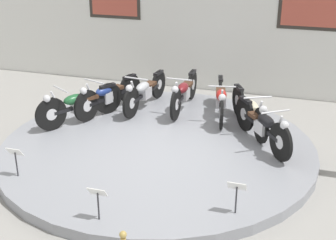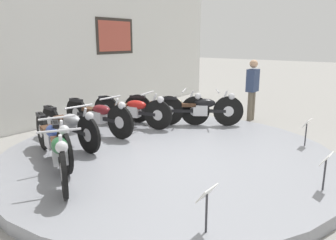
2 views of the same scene
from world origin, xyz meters
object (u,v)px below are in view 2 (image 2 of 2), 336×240
at_px(motorcycle_blue, 53,137).
at_px(motorcycle_red, 133,109).
at_px(motorcycle_green, 60,151).
at_px(info_placard_front_left, 207,199).
at_px(info_placard_front_centre, 326,163).
at_px(motorcycle_cream, 168,107).
at_px(motorcycle_silver, 69,125).
at_px(motorcycle_maroon, 98,115).
at_px(motorcycle_black, 200,108).
at_px(visitor_standing, 252,87).
at_px(info_placard_front_right, 307,127).

relative_size(motorcycle_blue, motorcycle_red, 0.98).
bearing_deg(motorcycle_green, info_placard_front_left, -88.05).
bearing_deg(motorcycle_green, info_placard_front_centre, -58.79).
distance_m(motorcycle_green, info_placard_front_centre, 3.56).
relative_size(motorcycle_green, motorcycle_cream, 0.96).
bearing_deg(info_placard_front_centre, motorcycle_silver, 101.38).
distance_m(motorcycle_green, motorcycle_maroon, 2.27).
bearing_deg(motorcycle_blue, motorcycle_green, -116.55).
distance_m(motorcycle_cream, motorcycle_black, 0.75).
relative_size(motorcycle_black, visitor_standing, 1.06).
xyz_separation_m(motorcycle_maroon, motorcycle_black, (1.85, -1.32, -0.00)).
distance_m(motorcycle_silver, info_placard_front_centre, 4.28).
distance_m(motorcycle_blue, visitor_standing, 5.35).
xyz_separation_m(motorcycle_blue, info_placard_front_right, (3.28, -3.01, -0.03)).
height_order(motorcycle_maroon, info_placard_front_centre, motorcycle_maroon).
distance_m(motorcycle_red, info_placard_front_right, 3.61).
xyz_separation_m(motorcycle_blue, motorcycle_black, (3.36, -0.67, 0.00)).
height_order(motorcycle_silver, motorcycle_red, motorcycle_red).
bearing_deg(motorcycle_cream, motorcycle_silver, 168.68).
height_order(motorcycle_red, visitor_standing, visitor_standing).
distance_m(motorcycle_green, motorcycle_blue, 0.75).
height_order(motorcycle_green, motorcycle_black, motorcycle_black).
bearing_deg(info_placard_front_centre, motorcycle_black, 58.78).
height_order(motorcycle_black, info_placard_front_centre, motorcycle_black).
distance_m(motorcycle_maroon, motorcycle_black, 2.27).
bearing_deg(motorcycle_blue, info_placard_front_centre, -67.93).
distance_m(motorcycle_red, motorcycle_black, 1.52).
bearing_deg(info_placard_front_centre, motorcycle_cream, 67.88).
bearing_deg(info_placard_front_right, visitor_standing, 44.46).
xyz_separation_m(motorcycle_silver, motorcycle_cream, (2.36, -0.47, 0.01)).
distance_m(motorcycle_silver, info_placard_front_left, 3.61).
bearing_deg(motorcycle_blue, motorcycle_black, -11.33).
xyz_separation_m(motorcycle_red, info_placard_front_right, (0.92, -3.49, -0.02)).
height_order(info_placard_front_left, visitor_standing, visitor_standing).
bearing_deg(motorcycle_red, motorcycle_silver, -179.97).
relative_size(motorcycle_blue, info_placard_front_left, 3.76).
height_order(motorcycle_green, motorcycle_blue, same).
bearing_deg(motorcycle_silver, motorcycle_black, -23.07).
bearing_deg(motorcycle_green, motorcycle_black, 0.03).
relative_size(motorcycle_blue, info_placard_front_centre, 3.76).
height_order(motorcycle_silver, info_placard_front_right, motorcycle_silver).
relative_size(motorcycle_blue, motorcycle_cream, 1.06).
distance_m(motorcycle_blue, motorcycle_black, 3.42).
distance_m(motorcycle_green, motorcycle_black, 3.70).
xyz_separation_m(motorcycle_maroon, info_placard_front_left, (-1.77, -3.66, -0.03)).
bearing_deg(motorcycle_red, motorcycle_black, -48.94).
bearing_deg(motorcycle_red, motorcycle_maroon, 168.54).
relative_size(motorcycle_silver, motorcycle_black, 1.18).
distance_m(motorcycle_green, visitor_standing, 5.59).
distance_m(motorcycle_blue, info_placard_front_left, 3.02).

